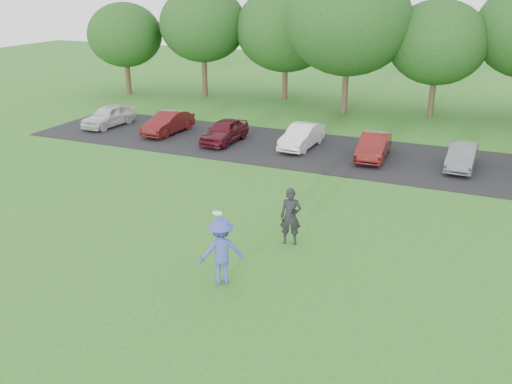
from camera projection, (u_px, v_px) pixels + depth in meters
ground at (206, 275)px, 16.07m from camera, size 100.00×100.00×0.00m
parking_lot at (336, 153)px, 27.21m from camera, size 32.00×6.50×0.03m
frisbee_player at (221, 251)px, 15.35m from camera, size 1.41×1.32×2.16m
camera_bystander at (291, 217)px, 17.68m from camera, size 0.76×0.60×1.82m
parked_cars at (345, 142)px, 26.88m from camera, size 28.19×4.35×1.19m
tree_row at (412, 32)px, 33.29m from camera, size 42.39×9.85×8.64m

